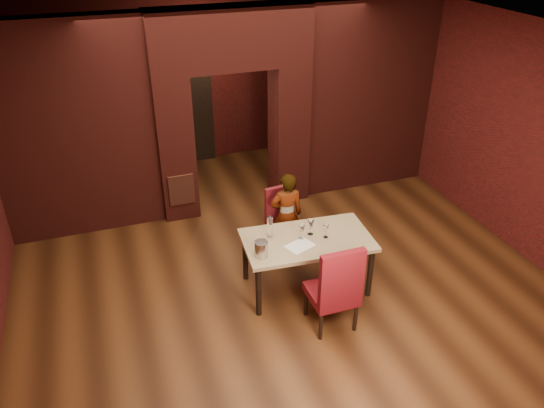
% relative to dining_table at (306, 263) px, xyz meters
% --- Properties ---
extents(floor, '(8.00, 8.00, 0.00)m').
position_rel_dining_table_xyz_m(floor, '(-0.24, 0.53, -0.38)').
color(floor, '#4D2A13').
rests_on(floor, ground).
extents(ceiling, '(7.00, 8.00, 0.04)m').
position_rel_dining_table_xyz_m(ceiling, '(-0.24, 0.53, 2.82)').
color(ceiling, silver).
rests_on(ceiling, ground).
extents(wall_back, '(7.00, 0.04, 3.20)m').
position_rel_dining_table_xyz_m(wall_back, '(-0.24, 4.53, 1.22)').
color(wall_back, maroon).
rests_on(wall_back, ground).
extents(wall_right, '(0.04, 8.00, 3.20)m').
position_rel_dining_table_xyz_m(wall_right, '(3.26, 0.53, 1.22)').
color(wall_right, maroon).
rests_on(wall_right, ground).
extents(pillar_left, '(0.55, 0.55, 2.30)m').
position_rel_dining_table_xyz_m(pillar_left, '(-1.19, 2.53, 0.77)').
color(pillar_left, maroon).
rests_on(pillar_left, ground).
extents(pillar_right, '(0.55, 0.55, 2.30)m').
position_rel_dining_table_xyz_m(pillar_right, '(0.71, 2.53, 0.77)').
color(pillar_right, maroon).
rests_on(pillar_right, ground).
extents(lintel, '(2.45, 0.55, 0.90)m').
position_rel_dining_table_xyz_m(lintel, '(-0.24, 2.53, 2.37)').
color(lintel, maroon).
rests_on(lintel, ground).
extents(wing_wall_left, '(2.28, 0.35, 3.20)m').
position_rel_dining_table_xyz_m(wing_wall_left, '(-2.61, 2.53, 1.22)').
color(wing_wall_left, maroon).
rests_on(wing_wall_left, ground).
extents(wing_wall_right, '(2.28, 0.35, 3.20)m').
position_rel_dining_table_xyz_m(wing_wall_right, '(2.12, 2.53, 1.22)').
color(wing_wall_right, maroon).
rests_on(wing_wall_right, ground).
extents(vent_panel, '(0.40, 0.03, 0.50)m').
position_rel_dining_table_xyz_m(vent_panel, '(-1.19, 2.23, 0.17)').
color(vent_panel, brown).
rests_on(vent_panel, ground).
extents(rear_door, '(0.90, 0.08, 2.10)m').
position_rel_dining_table_xyz_m(rear_door, '(-0.64, 4.47, 0.67)').
color(rear_door, black).
rests_on(rear_door, ground).
extents(rear_door_frame, '(1.02, 0.04, 2.22)m').
position_rel_dining_table_xyz_m(rear_door_frame, '(-0.64, 4.43, 0.67)').
color(rear_door_frame, black).
rests_on(rear_door_frame, ground).
extents(dining_table, '(1.69, 1.04, 0.76)m').
position_rel_dining_table_xyz_m(dining_table, '(0.00, 0.00, 0.00)').
color(dining_table, tan).
rests_on(dining_table, ground).
extents(chair_far, '(0.48, 0.48, 0.97)m').
position_rel_dining_table_xyz_m(chair_far, '(0.03, 0.89, 0.11)').
color(chair_far, maroon).
rests_on(chair_far, ground).
extents(chair_near, '(0.53, 0.53, 1.17)m').
position_rel_dining_table_xyz_m(chair_near, '(0.01, -0.74, 0.20)').
color(chair_near, maroon).
rests_on(chair_near, ground).
extents(person_seated, '(0.49, 0.34, 1.29)m').
position_rel_dining_table_xyz_m(person_seated, '(0.02, 0.80, 0.27)').
color(person_seated, silver).
rests_on(person_seated, ground).
extents(wine_glass_a, '(0.08, 0.08, 0.20)m').
position_rel_dining_table_xyz_m(wine_glass_a, '(-0.08, 0.02, 0.48)').
color(wine_glass_a, silver).
rests_on(wine_glass_a, dining_table).
extents(wine_glass_b, '(0.09, 0.09, 0.21)m').
position_rel_dining_table_xyz_m(wine_glass_b, '(0.08, 0.08, 0.49)').
color(wine_glass_b, white).
rests_on(wine_glass_b, dining_table).
extents(wine_glass_c, '(0.07, 0.07, 0.18)m').
position_rel_dining_table_xyz_m(wine_glass_c, '(0.23, -0.05, 0.47)').
color(wine_glass_c, white).
rests_on(wine_glass_c, dining_table).
extents(tasting_sheet, '(0.40, 0.35, 0.00)m').
position_rel_dining_table_xyz_m(tasting_sheet, '(-0.15, -0.12, 0.38)').
color(tasting_sheet, white).
rests_on(tasting_sheet, dining_table).
extents(wine_bucket, '(0.17, 0.17, 0.20)m').
position_rel_dining_table_xyz_m(wine_bucket, '(-0.67, -0.18, 0.48)').
color(wine_bucket, '#AFAFB5').
rests_on(wine_bucket, dining_table).
extents(water_bottle, '(0.07, 0.07, 0.30)m').
position_rel_dining_table_xyz_m(water_bottle, '(-0.43, 0.20, 0.53)').
color(water_bottle, white).
rests_on(water_bottle, dining_table).
extents(potted_plant, '(0.56, 0.56, 0.47)m').
position_rel_dining_table_xyz_m(potted_plant, '(0.71, 0.88, -0.15)').
color(potted_plant, '#2B591E').
rests_on(potted_plant, ground).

